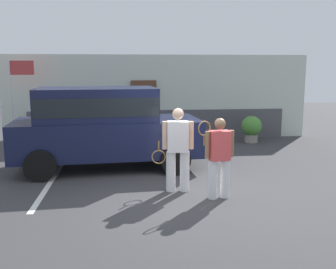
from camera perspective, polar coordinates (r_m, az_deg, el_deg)
The scene contains 8 objects.
ground_plane at distance 7.94m, azimuth 2.53°, elevation -8.93°, with size 40.00×40.00×0.00m, color #38383A.
parking_stripe_0 at distance 9.44m, azimuth -16.49°, elevation -6.26°, with size 0.12×4.40×0.01m, color silver.
house_frontage at distance 14.08m, azimuth -1.47°, elevation 5.10°, with size 10.84×0.40×2.99m.
parked_suv at distance 9.98m, azimuth -9.41°, elevation 1.57°, with size 4.73×2.44×2.05m.
tennis_player_man at distance 8.01m, azimuth 1.40°, elevation -2.11°, with size 0.89×0.31×1.73m.
tennis_player_woman at distance 7.66m, azimuth 7.44°, elevation -3.23°, with size 0.73×0.29×1.59m.
potted_plant_by_porch at distance 13.68m, azimuth 12.06°, elevation 0.97°, with size 0.69×0.69×0.91m.
flag_pole at distance 13.53m, azimuth -21.21°, elevation 6.62°, with size 0.80×0.07×2.81m.
Camera 1 is at (-1.15, -7.43, 2.54)m, focal length 41.81 mm.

